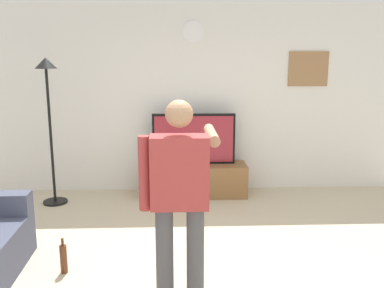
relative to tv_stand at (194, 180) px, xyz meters
The scene contains 8 objects.
back_wall 1.18m from the tv_stand, 108.68° to the left, with size 6.40×0.10×2.70m, color silver.
tv_stand is the anchor object (origin of this frame).
television 0.59m from the tv_stand, 90.00° to the left, with size 1.17×0.07×0.72m.
wall_clock 2.09m from the tv_stand, 90.00° to the left, with size 0.30×0.30×0.03m, color white.
framed_picture 2.29m from the tv_stand, 10.07° to the left, with size 0.57×0.04×0.50m, color #997047.
floor_lamp 2.25m from the tv_stand, behind, with size 0.32×0.32×1.95m.
person_standing_nearer_lamp 2.78m from the tv_stand, 94.90° to the right, with size 0.62×0.78×1.66m.
beverage_bottle 2.52m from the tv_stand, 121.07° to the right, with size 0.07×0.07×0.34m.
Camera 1 is at (-0.14, -3.19, 1.98)m, focal length 39.42 mm.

